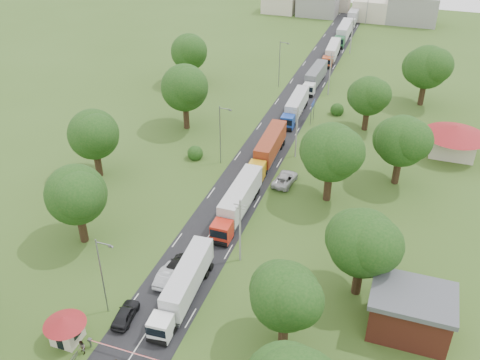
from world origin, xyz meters
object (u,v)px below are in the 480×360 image
at_px(boom_barrier, 117,349).
at_px(info_sign, 313,107).
at_px(truck_0, 184,285).
at_px(car_lane_front, 125,314).
at_px(car_lane_mid, 168,275).
at_px(guard_booth, 65,326).

relative_size(boom_barrier, info_sign, 2.25).
xyz_separation_m(info_sign, truck_0, (-3.38, -50.43, -0.94)).
bearing_deg(boom_barrier, car_lane_front, 109.76).
height_order(boom_barrier, truck_0, truck_0).
bearing_deg(car_lane_mid, car_lane_front, 76.08).
distance_m(boom_barrier, truck_0, 10.15).
relative_size(boom_barrier, car_lane_front, 2.02).
distance_m(truck_0, car_lane_mid, 4.01).
bearing_deg(guard_booth, truck_0, 46.72).
distance_m(info_sign, car_lane_mid, 48.81).
xyz_separation_m(guard_booth, info_sign, (12.40, 60.00, 0.84)).
distance_m(info_sign, truck_0, 50.55).
bearing_deg(truck_0, car_lane_mid, 146.40).
relative_size(guard_booth, info_sign, 1.07).
xyz_separation_m(info_sign, car_lane_front, (-8.20, -55.43, -2.22)).
height_order(guard_booth, info_sign, info_sign).
relative_size(truck_0, car_lane_mid, 2.82).
distance_m(boom_barrier, guard_booth, 5.98).
bearing_deg(guard_booth, boom_barrier, 0.01).
bearing_deg(truck_0, guard_booth, -133.28).
xyz_separation_m(info_sign, car_lane_mid, (-6.56, -48.31, -2.18)).
relative_size(guard_booth, truck_0, 0.31).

